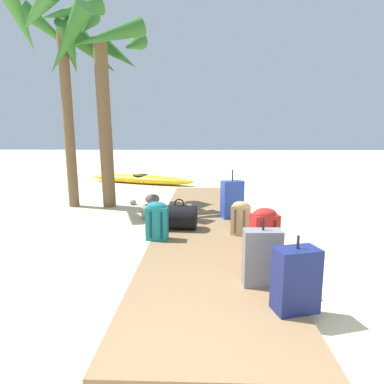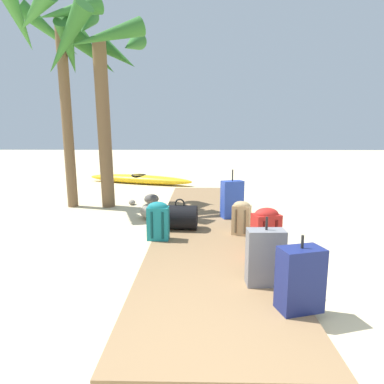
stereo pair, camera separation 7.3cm
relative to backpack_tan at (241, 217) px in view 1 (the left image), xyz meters
The scene contains 15 objects.
ground_plane 0.61m from the backpack_tan, behind, with size 60.00×60.00×0.00m, color beige.
boardwalk 0.92m from the backpack_tan, 125.24° to the left, with size 1.67×7.48×0.08m, color olive.
backpack_tan is the anchor object (origin of this frame).
duffel_bag_black 1.00m from the backpack_tan, 164.01° to the left, with size 0.59×0.43×0.50m.
suitcase_blue 1.04m from the backpack_tan, 92.12° to the left, with size 0.43×0.32×0.89m.
suitcase_grey 1.69m from the backpack_tan, 89.27° to the right, with size 0.38×0.21×0.71m.
backpack_red 0.91m from the backpack_tan, 77.84° to the right, with size 0.37×0.30×0.62m.
backpack_teal 1.27m from the backpack_tan, 167.71° to the right, with size 0.32×0.22×0.56m.
suitcase_navy 2.18m from the backpack_tan, 84.13° to the right, with size 0.42×0.31×0.68m.
palm_tree_far_left 5.28m from the backpack_tan, 148.38° to the left, with size 2.11×2.16×4.41m.
palm_tree_near_left 4.32m from the backpack_tan, 142.19° to the left, with size 2.20×2.10×3.95m.
kayak 6.33m from the backpack_tan, 114.64° to the left, with size 3.76×1.81×0.30m.
rock_left_far 2.01m from the backpack_tan, 143.14° to the left, with size 0.43×0.34×0.30m, color gray.
rock_left_near 3.32m from the backpack_tan, 131.58° to the left, with size 0.20×0.14×0.11m, color gray.
rock_left_mid 3.14m from the backpack_tan, 124.20° to the left, with size 0.30×0.34×0.23m, color #5B5651.
Camera 1 is at (-0.09, -1.76, 1.59)m, focal length 30.23 mm.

